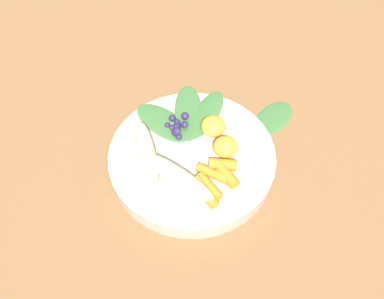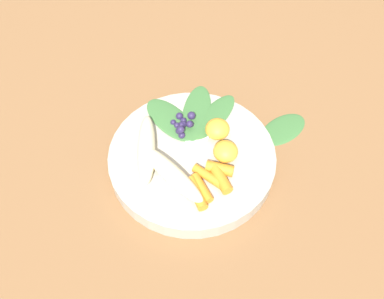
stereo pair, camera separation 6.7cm
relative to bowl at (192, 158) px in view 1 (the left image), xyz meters
name	(u,v)px [view 1 (the left image)]	position (x,y,z in m)	size (l,w,h in m)	color
ground_plane	(192,163)	(0.00, 0.00, -0.02)	(2.40, 2.40, 0.00)	brown
bowl	(192,158)	(0.00, 0.00, 0.00)	(0.29, 0.29, 0.03)	#B2AD9E
banana_peeled_left	(177,176)	(0.05, 0.03, 0.03)	(0.14, 0.03, 0.03)	beige
banana_peeled_right	(147,155)	(0.07, -0.03, 0.03)	(0.14, 0.03, 0.03)	beige
orange_segment_near	(213,126)	(-0.06, -0.01, 0.03)	(0.04, 0.04, 0.03)	#F4A833
orange_segment_far	(226,147)	(-0.05, 0.03, 0.03)	(0.04, 0.04, 0.03)	#F4A833
carrot_front	(206,192)	(0.03, 0.08, 0.02)	(0.02, 0.02, 0.06)	orange
carrot_mid_left	(210,186)	(0.02, 0.07, 0.02)	(0.02, 0.02, 0.05)	orange
carrot_mid_right	(215,174)	(0.00, 0.06, 0.02)	(0.01, 0.01, 0.06)	orange
carrot_rear	(226,174)	(-0.01, 0.07, 0.02)	(0.02, 0.02, 0.05)	orange
carrot_small	(223,165)	(-0.02, 0.05, 0.02)	(0.02, 0.02, 0.05)	orange
blueberry_pile	(178,126)	(-0.01, -0.06, 0.03)	(0.05, 0.05, 0.03)	#2D234C
coconut_shred_patch	(192,134)	(-0.02, -0.03, 0.02)	(0.05, 0.05, 0.00)	white
kale_leaf_left	(206,115)	(-0.07, -0.05, 0.02)	(0.13, 0.05, 0.01)	#3D7038
kale_leaf_right	(188,112)	(-0.05, -0.08, 0.02)	(0.14, 0.05, 0.01)	#3D7038
kale_leaf_rear	(164,122)	(0.00, -0.08, 0.02)	(0.12, 0.06, 0.01)	#3D7038
kale_leaf_stray	(273,117)	(-0.19, 0.01, -0.01)	(0.10, 0.06, 0.01)	#3D7038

